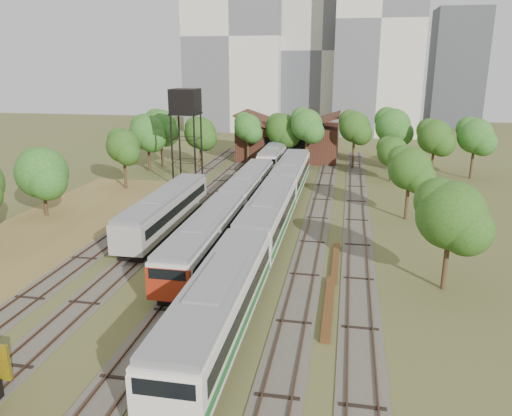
# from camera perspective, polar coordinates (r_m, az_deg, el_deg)

# --- Properties ---
(ground) EXTENTS (240.00, 240.00, 0.00)m
(ground) POSITION_cam_1_polar(r_m,az_deg,el_deg) (30.02, -8.20, -14.76)
(ground) COLOR #475123
(ground) RESTS_ON ground
(tracks) EXTENTS (24.60, 80.00, 0.19)m
(tracks) POSITION_cam_1_polar(r_m,az_deg,el_deg) (52.44, -0.25, -0.75)
(tracks) COLOR #4C473D
(tracks) RESTS_ON ground
(railcar_red_set) EXTENTS (2.96, 34.57, 3.66)m
(railcar_red_set) POSITION_cam_1_polar(r_m,az_deg,el_deg) (47.67, -2.90, -0.15)
(railcar_red_set) COLOR black
(railcar_red_set) RESTS_ON ground
(railcar_green_set) EXTENTS (3.22, 52.08, 3.99)m
(railcar_green_set) POSITION_cam_1_polar(r_m,az_deg,el_deg) (44.59, 1.38, -1.06)
(railcar_green_set) COLOR black
(railcar_green_set) RESTS_ON ground
(railcar_rear) EXTENTS (2.90, 16.08, 3.59)m
(railcar_rear) POSITION_cam_1_polar(r_m,az_deg,el_deg) (75.37, 2.19, 5.94)
(railcar_rear) COLOR black
(railcar_rear) RESTS_ON ground
(old_grey_coach) EXTENTS (2.91, 18.00, 3.60)m
(old_grey_coach) POSITION_cam_1_polar(r_m,az_deg,el_deg) (48.01, -10.31, -0.25)
(old_grey_coach) COLOR black
(old_grey_coach) RESTS_ON ground
(water_tower) EXTENTS (3.55, 3.55, 12.24)m
(water_tower) POSITION_cam_1_polar(r_m,az_deg,el_deg) (65.52, -8.08, 11.68)
(water_tower) COLOR black
(water_tower) RESTS_ON ground
(rail_pile_near) EXTENTS (0.58, 8.77, 0.29)m
(rail_pile_near) POSITION_cam_1_polar(r_m,az_deg,el_deg) (33.45, 8.28, -11.03)
(rail_pile_near) COLOR brown
(rail_pile_near) RESTS_ON ground
(rail_pile_far) EXTENTS (0.51, 8.15, 0.26)m
(rail_pile_far) POSITION_cam_1_polar(r_m,az_deg,el_deg) (40.44, 9.06, -6.12)
(rail_pile_far) COLOR brown
(rail_pile_far) RESTS_ON ground
(maintenance_shed) EXTENTS (16.45, 11.55, 7.58)m
(maintenance_shed) POSITION_cam_1_polar(r_m,az_deg,el_deg) (83.74, 3.78, 7.66)
(maintenance_shed) COLOR #3A1915
(maintenance_shed) RESTS_ON ground
(tree_band_left) EXTENTS (8.11, 57.08, 8.27)m
(tree_band_left) POSITION_cam_1_polar(r_m,az_deg,el_deg) (54.57, -22.32, 4.18)
(tree_band_left) COLOR #382616
(tree_band_left) RESTS_ON ground
(tree_band_far) EXTENTS (49.89, 10.37, 9.06)m
(tree_band_far) POSITION_cam_1_polar(r_m,az_deg,el_deg) (74.75, 6.15, 8.89)
(tree_band_far) COLOR #382616
(tree_band_far) RESTS_ON ground
(tree_band_right) EXTENTS (5.63, 38.27, 7.81)m
(tree_band_right) POSITION_cam_1_polar(r_m,az_deg,el_deg) (49.93, 17.78, 3.46)
(tree_band_right) COLOR #382616
(tree_band_right) RESTS_ON ground
(tower_left) EXTENTS (22.00, 16.00, 42.00)m
(tower_left) POSITION_cam_1_polar(r_m,az_deg,el_deg) (122.34, -2.22, 18.88)
(tower_left) COLOR beige
(tower_left) RESTS_ON ground
(tower_centre) EXTENTS (20.00, 18.00, 36.00)m
(tower_centre) POSITION_cam_1_polar(r_m,az_deg,el_deg) (124.46, 7.79, 17.33)
(tower_centre) COLOR beige
(tower_centre) RESTS_ON ground
(tower_right) EXTENTS (18.00, 16.00, 48.00)m
(tower_right) POSITION_cam_1_polar(r_m,az_deg,el_deg) (116.69, 13.95, 20.05)
(tower_right) COLOR beige
(tower_right) RESTS_ON ground
(tower_far_right) EXTENTS (12.00, 12.00, 28.00)m
(tower_far_right) POSITION_cam_1_polar(r_m,az_deg,el_deg) (136.62, 21.93, 14.56)
(tower_far_right) COLOR #3F4246
(tower_far_right) RESTS_ON ground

